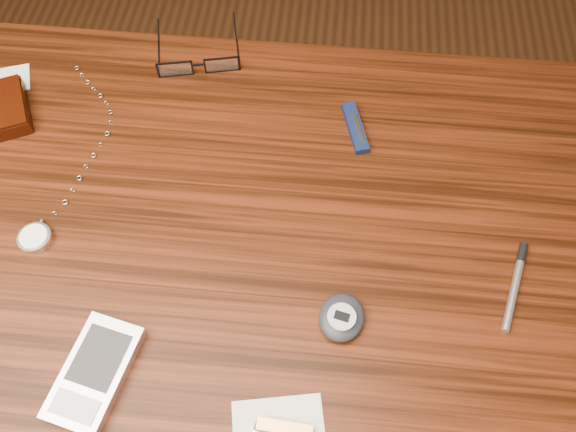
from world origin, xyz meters
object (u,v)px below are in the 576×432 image
object	(u,v)px
pocket_watch	(39,230)
pda_phone	(95,373)
eyeglasses	(199,64)
desk	(263,267)
pocket_knife	(355,128)
silver_pen	(516,279)
pedometer	(342,317)

from	to	relation	value
pocket_watch	pda_phone	distance (m)	0.21
eyeglasses	pda_phone	distance (m)	0.48
desk	eyeglasses	xyz separation A→B (m)	(-0.13, 0.28, 0.11)
eyeglasses	pocket_knife	distance (m)	0.26
silver_pen	pocket_watch	bearing A→B (deg)	179.06
desk	silver_pen	size ratio (longest dim) A/B	8.28
pocket_watch	pda_phone	world-z (taller)	pda_phone
eyeglasses	pda_phone	size ratio (longest dim) A/B	1.14
pocket_watch	pocket_knife	bearing A→B (deg)	27.38
desk	pedometer	size ratio (longest dim) A/B	13.96
desk	pocket_watch	world-z (taller)	pocket_watch
eyeglasses	pocket_watch	world-z (taller)	eyeglasses
pocket_watch	silver_pen	xyz separation A→B (m)	(0.61, -0.01, -0.00)
desk	pocket_knife	distance (m)	0.24
pocket_knife	silver_pen	xyz separation A→B (m)	(0.21, -0.22, -0.00)
eyeglasses	pocket_watch	size ratio (longest dim) A/B	0.48
eyeglasses	desk	bearing A→B (deg)	-65.09
pda_phone	pocket_knife	distance (m)	0.47
pedometer	pocket_knife	xyz separation A→B (m)	(0.01, 0.29, -0.01)
desk	pedometer	xyz separation A→B (m)	(0.11, -0.11, 0.11)
pocket_watch	pedometer	world-z (taller)	pedometer
desk	pedometer	distance (m)	0.19
desk	pda_phone	size ratio (longest dim) A/B	7.32
silver_pen	eyeglasses	bearing A→B (deg)	145.25
pda_phone	pocket_knife	world-z (taller)	pda_phone
desk	pocket_knife	world-z (taller)	pocket_knife
pocket_knife	silver_pen	bearing A→B (deg)	-46.48
pocket_knife	pedometer	bearing A→B (deg)	-91.12
pocket_watch	pedometer	bearing A→B (deg)	-11.77
eyeglasses	pedometer	distance (m)	0.45
pedometer	silver_pen	world-z (taller)	pedometer
desk	pocket_watch	xyz separation A→B (m)	(-0.28, -0.03, 0.11)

